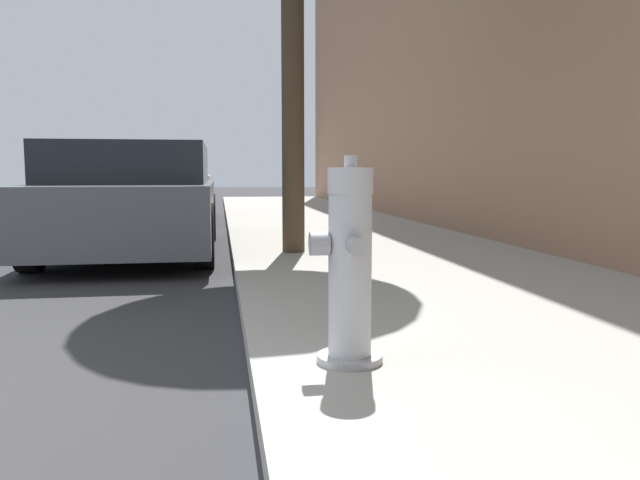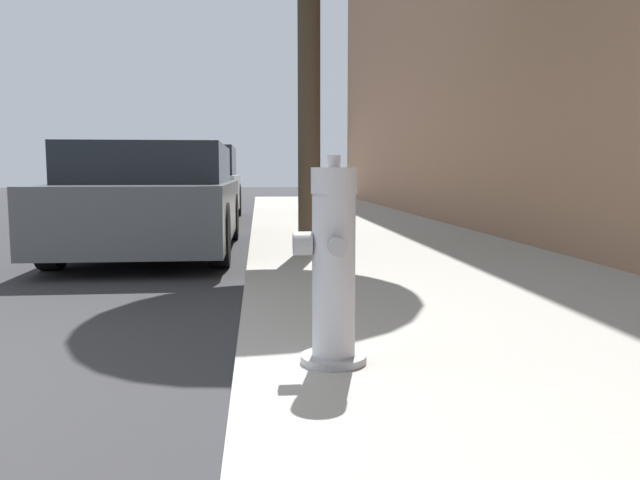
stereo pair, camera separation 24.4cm
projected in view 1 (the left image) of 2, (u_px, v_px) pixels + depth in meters
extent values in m
cube|color=#99968E|center=(640.00, 387.00, 2.69)|extent=(3.31, 40.00, 0.12)
cylinder|color=#97979C|center=(350.00, 358.00, 2.84)|extent=(0.30, 0.30, 0.03)
cylinder|color=#B2B2B7|center=(350.00, 275.00, 2.80)|extent=(0.19, 0.19, 0.73)
cylinder|color=#B2B2B7|center=(350.00, 181.00, 2.76)|extent=(0.20, 0.20, 0.12)
cylinder|color=#97979C|center=(351.00, 161.00, 2.75)|extent=(0.06, 0.06, 0.05)
cylinder|color=#97979C|center=(357.00, 246.00, 2.66)|extent=(0.08, 0.07, 0.08)
cylinder|color=#97979C|center=(344.00, 240.00, 2.92)|extent=(0.08, 0.07, 0.08)
cylinder|color=#97979C|center=(319.00, 244.00, 2.76)|extent=(0.08, 0.11, 0.11)
cube|color=#4C5156|center=(136.00, 210.00, 7.58)|extent=(1.85, 4.41, 0.67)
cube|color=black|center=(132.00, 164.00, 7.35)|extent=(1.70, 2.42, 0.45)
cylinder|color=black|center=(87.00, 218.00, 8.81)|extent=(0.20, 0.67, 0.67)
cylinder|color=black|center=(209.00, 217.00, 9.08)|extent=(0.20, 0.67, 0.67)
cylinder|color=black|center=(30.00, 238.00, 6.13)|extent=(0.20, 0.67, 0.67)
cylinder|color=black|center=(204.00, 236.00, 6.39)|extent=(0.20, 0.67, 0.67)
cube|color=#B7B7BC|center=(169.00, 193.00, 12.68)|extent=(1.69, 3.98, 0.72)
cube|color=black|center=(167.00, 161.00, 12.46)|extent=(1.56, 2.19, 0.58)
cylinder|color=black|center=(138.00, 201.00, 13.79)|extent=(0.20, 0.72, 0.72)
cylinder|color=black|center=(208.00, 200.00, 14.04)|extent=(0.20, 0.72, 0.72)
cylinder|color=black|center=(120.00, 207.00, 11.37)|extent=(0.20, 0.72, 0.72)
cylinder|color=black|center=(206.00, 206.00, 11.61)|extent=(0.20, 0.72, 0.72)
cylinder|color=#423323|center=(293.00, 97.00, 6.63)|extent=(0.24, 0.24, 3.33)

